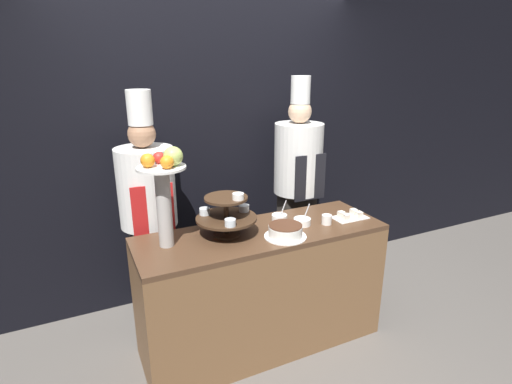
# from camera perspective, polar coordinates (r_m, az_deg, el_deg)

# --- Properties ---
(ground_plane) EXTENTS (14.00, 14.00, 0.00)m
(ground_plane) POSITION_cam_1_polar(r_m,az_deg,el_deg) (2.98, 3.51, -23.56)
(ground_plane) COLOR #5B5651
(wall_back) EXTENTS (10.00, 0.06, 2.80)m
(wall_back) POSITION_cam_1_polar(r_m,az_deg,el_deg) (3.41, -6.22, 8.21)
(wall_back) COLOR black
(wall_back) RESTS_ON ground_plane
(buffet_counter) EXTENTS (1.71, 0.58, 0.89)m
(buffet_counter) POSITION_cam_1_polar(r_m,az_deg,el_deg) (2.92, 0.87, -13.63)
(buffet_counter) COLOR brown
(buffet_counter) RESTS_ON ground_plane
(tiered_stand) EXTENTS (0.40, 0.40, 0.31)m
(tiered_stand) POSITION_cam_1_polar(r_m,az_deg,el_deg) (2.60, -4.20, -3.12)
(tiered_stand) COLOR #3D2819
(tiered_stand) RESTS_ON buffet_counter
(fruit_pedestal) EXTENTS (0.29, 0.29, 0.62)m
(fruit_pedestal) POSITION_cam_1_polar(r_m,az_deg,el_deg) (2.43, -12.98, 1.02)
(fruit_pedestal) COLOR #B2ADA8
(fruit_pedestal) RESTS_ON buffet_counter
(cake_round) EXTENTS (0.28, 0.28, 0.08)m
(cake_round) POSITION_cam_1_polar(r_m,az_deg,el_deg) (2.62, 4.22, -5.62)
(cake_round) COLOR white
(cake_round) RESTS_ON buffet_counter
(cup_white) EXTENTS (0.07, 0.07, 0.07)m
(cup_white) POSITION_cam_1_polar(r_m,az_deg,el_deg) (2.86, 10.06, -3.89)
(cup_white) COLOR white
(cup_white) RESTS_ON buffet_counter
(cake_square_tray) EXTENTS (0.25, 0.15, 0.05)m
(cake_square_tray) POSITION_cam_1_polar(r_m,az_deg,el_deg) (3.01, 13.27, -3.31)
(cake_square_tray) COLOR white
(cake_square_tray) RESTS_ON buffet_counter
(serving_bowl_near) EXTENTS (0.12, 0.12, 0.15)m
(serving_bowl_near) POSITION_cam_1_polar(r_m,az_deg,el_deg) (2.82, 6.61, -4.20)
(serving_bowl_near) COLOR white
(serving_bowl_near) RESTS_ON buffet_counter
(serving_bowl_far) EXTENTS (0.11, 0.11, 0.15)m
(serving_bowl_far) POSITION_cam_1_polar(r_m,az_deg,el_deg) (2.88, 3.37, -3.65)
(serving_bowl_far) COLOR white
(serving_bowl_far) RESTS_ON buffet_counter
(chef_left) EXTENTS (0.41, 0.41, 1.81)m
(chef_left) POSITION_cam_1_polar(r_m,az_deg,el_deg) (3.00, -15.12, -2.25)
(chef_left) COLOR #28282D
(chef_left) RESTS_ON ground_plane
(chef_center_left) EXTENTS (0.40, 0.40, 1.88)m
(chef_center_left) POSITION_cam_1_polar(r_m,az_deg,el_deg) (3.41, 5.97, 1.69)
(chef_center_left) COLOR #38332D
(chef_center_left) RESTS_ON ground_plane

